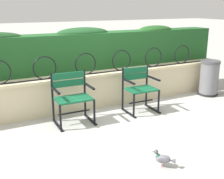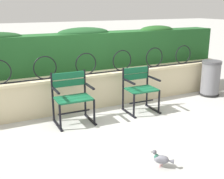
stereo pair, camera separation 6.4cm
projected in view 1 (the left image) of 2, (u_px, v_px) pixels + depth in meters
ground_plane at (114, 121)px, 5.02m from camera, size 60.00×60.00×0.00m
stone_wall at (94, 89)px, 5.67m from camera, size 6.40×0.41×0.68m
iron_arch_fence at (87, 65)px, 5.38m from camera, size 5.88×0.02×0.42m
hedge_row at (84, 49)px, 5.81m from camera, size 6.27×0.50×0.85m
park_chair_left at (72, 96)px, 4.85m from camera, size 0.64×0.53×0.86m
park_chair_right at (139, 88)px, 5.39m from camera, size 0.59×0.54×0.82m
pigeon_near_chairs at (163, 159)px, 3.56m from camera, size 0.24×0.23×0.22m
trash_bin at (209, 79)px, 6.37m from camera, size 0.44×0.44×0.78m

